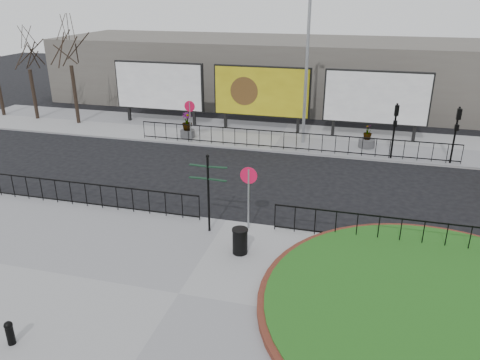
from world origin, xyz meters
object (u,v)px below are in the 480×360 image
(bollard, at_px, (10,332))
(planter_a, at_px, (187,127))
(fingerpost_sign, at_px, (208,186))
(lamp_post, at_px, (307,62))
(planter_c, at_px, (367,139))
(billboard_mid, at_px, (262,92))
(litter_bin, at_px, (240,241))

(bollard, bearing_deg, planter_a, 96.80)
(planter_a, bearing_deg, fingerpost_sign, -65.25)
(lamp_post, distance_m, planter_a, 8.15)
(fingerpost_sign, xyz_separation_m, planter_c, (5.56, 12.00, -1.37))
(billboard_mid, relative_size, lamp_post, 0.67)
(fingerpost_sign, bearing_deg, planter_c, 69.04)
(lamp_post, xyz_separation_m, fingerpost_sign, (-1.87, -12.00, -2.87))
(billboard_mid, height_order, planter_a, billboard_mid)
(billboard_mid, bearing_deg, planter_a, -145.05)
(billboard_mid, xyz_separation_m, lamp_post, (3.01, -1.97, 2.23))
(bollard, xyz_separation_m, litter_bin, (4.50, 5.85, 0.09))
(lamp_post, distance_m, litter_bin, 13.92)
(lamp_post, bearing_deg, planter_a, -173.25)
(planter_a, bearing_deg, billboard_mid, 34.95)
(billboard_mid, relative_size, planter_c, 4.58)
(fingerpost_sign, relative_size, planter_c, 2.25)
(billboard_mid, relative_size, bollard, 9.06)
(lamp_post, height_order, litter_bin, lamp_post)
(lamp_post, distance_m, planter_c, 5.62)
(lamp_post, height_order, fingerpost_sign, lamp_post)
(lamp_post, bearing_deg, bollard, -104.21)
(bollard, height_order, planter_c, planter_c)
(fingerpost_sign, height_order, bollard, fingerpost_sign)
(planter_c, bearing_deg, bollard, -114.04)
(lamp_post, distance_m, bollard, 20.18)
(bollard, xyz_separation_m, planter_a, (-2.18, 18.28, 0.26))
(lamp_post, relative_size, litter_bin, 10.01)
(lamp_post, relative_size, bollard, 13.49)
(planter_a, bearing_deg, litter_bin, -61.74)
(lamp_post, xyz_separation_m, bollard, (-4.84, -19.11, -4.33))
(bollard, bearing_deg, litter_bin, 52.43)
(billboard_mid, distance_m, litter_bin, 15.59)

